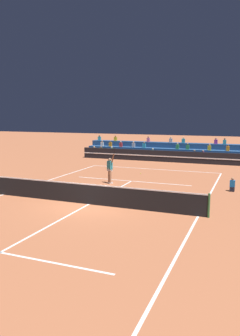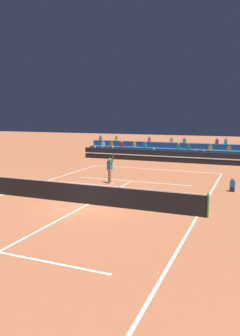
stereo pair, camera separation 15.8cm
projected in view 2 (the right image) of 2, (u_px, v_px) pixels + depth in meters
name	position (u px, v px, depth m)	size (l,w,h in m)	color
ground_plane	(88.00, 204.00, 16.74)	(120.00, 120.00, 0.00)	#AD603D
court_lines	(88.00, 204.00, 16.74)	(11.10, 23.90, 0.01)	white
tennis_net	(88.00, 194.00, 16.66)	(12.00, 0.10, 1.10)	#2D6B38
sponsor_banner_wall	(168.00, 156.00, 31.83)	(18.00, 0.26, 1.10)	black
bleacher_stand	(174.00, 153.00, 34.13)	(18.87, 2.85, 2.28)	navy
ball_kid_courtside	(232.00, 186.00, 19.50)	(0.30, 0.36, 0.84)	black
tennis_player	(110.00, 169.00, 21.67)	(0.90, 0.56, 2.49)	#9E7051
tennis_ball	(141.00, 174.00, 25.38)	(0.07, 0.07, 0.07)	#C6DB33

